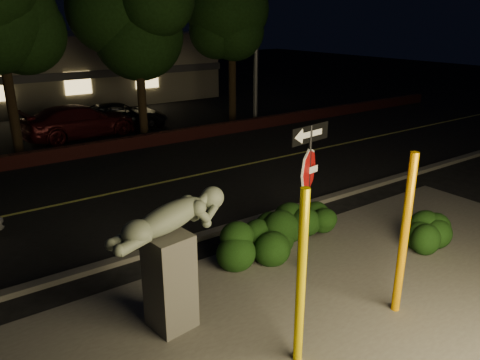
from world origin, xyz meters
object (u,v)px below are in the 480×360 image
yellow_pole_right (404,236)px  parked_car_dark (120,116)px  sculpture (170,251)px  parked_car_darkred (80,121)px  signpost (309,171)px  yellow_pole_left (301,280)px

yellow_pole_right → parked_car_dark: bearing=85.0°
sculpture → parked_car_darkred: (2.87, 14.03, -0.70)m
signpost → yellow_pole_right: bearing=-86.6°
parked_car_dark → parked_car_darkred: bearing=119.4°
yellow_pole_left → sculpture: (-1.13, 1.87, 0.00)m
sculpture → parked_car_darkred: bearing=71.1°
yellow_pole_right → sculpture: 3.93m
yellow_pole_right → parked_car_darkred: (-0.56, 15.95, -0.76)m
parked_car_dark → signpost: bearing=-173.8°
sculpture → parked_car_darkred: 14.33m
signpost → sculpture: (-3.02, -0.04, -0.78)m
parked_car_darkred → parked_car_dark: size_ratio=1.13×
yellow_pole_left → sculpture: size_ratio=1.23×
yellow_pole_left → parked_car_darkred: yellow_pole_left is taller
yellow_pole_right → sculpture: bearing=150.8°
signpost → parked_car_dark: size_ratio=0.71×
parked_car_dark → sculpture: bearing=175.0°
signpost → parked_car_darkred: signpost is taller
yellow_pole_right → parked_car_darkred: 15.98m
parked_car_darkred → parked_car_dark: 2.09m
sculpture → parked_car_darkred: sculpture is taller
signpost → yellow_pole_left: bearing=-143.1°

